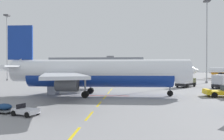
% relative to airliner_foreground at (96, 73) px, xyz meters
% --- Properties ---
extents(ground, '(400.00, 400.00, 0.00)m').
position_rel_airliner_foreground_xyz_m(ground, '(23.69, 18.08, -3.95)').
color(ground, gray).
extents(apron_paint_markings, '(8.00, 94.98, 0.01)m').
position_rel_airliner_foreground_xyz_m(apron_paint_markings, '(1.69, 14.56, -3.95)').
color(apron_paint_markings, yellow).
rests_on(apron_paint_markings, ground).
extents(airliner_foreground, '(34.71, 34.62, 12.20)m').
position_rel_airliner_foreground_xyz_m(airliner_foreground, '(0.00, 0.00, 0.00)').
color(airliner_foreground, white).
rests_on(airliner_foreground, ground).
extents(catering_truck, '(5.98, 7.11, 3.14)m').
position_rel_airliner_foreground_xyz_m(catering_truck, '(26.96, 15.57, -2.30)').
color(catering_truck, black).
rests_on(catering_truck, ground).
extents(ground_power_truck, '(6.18, 7.01, 3.14)m').
position_rel_airliner_foreground_xyz_m(ground_power_truck, '(19.41, 17.29, -2.30)').
color(ground_power_truck, black).
rests_on(ground_power_truck, ground).
extents(uld_cargo_container, '(1.91, 1.88, 1.60)m').
position_rel_airliner_foreground_xyz_m(uld_cargo_container, '(-8.12, 1.49, -3.15)').
color(uld_cargo_container, '#B7BCC6').
rests_on(uld_cargo_container, ground).
extents(apron_light_mast_near, '(1.80, 1.80, 24.46)m').
position_rel_airliner_foreground_xyz_m(apron_light_mast_near, '(-39.77, 39.30, 11.29)').
color(apron_light_mast_near, slate).
rests_on(apron_light_mast_near, ground).
extents(apron_light_mast_far, '(1.80, 1.80, 25.57)m').
position_rel_airliner_foreground_xyz_m(apron_light_mast_far, '(29.38, 31.47, 11.90)').
color(apron_light_mast_far, slate).
rests_on(apron_light_mast_far, ground).
extents(terminal_satellite, '(73.93, 20.90, 14.23)m').
position_rel_airliner_foreground_xyz_m(terminal_satellite, '(-20.80, 135.49, 2.38)').
color(terminal_satellite, gray).
rests_on(terminal_satellite, ground).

